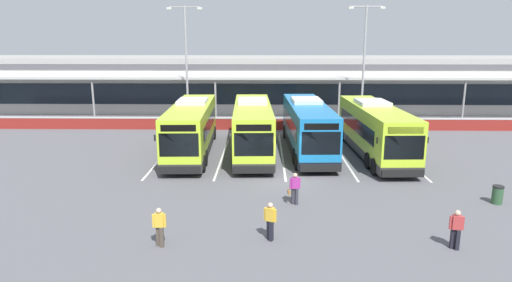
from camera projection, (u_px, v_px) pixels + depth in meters
name	position (u px, v px, depth m)	size (l,w,h in m)	color
ground_plane	(286.00, 179.00, 26.13)	(200.00, 200.00, 0.00)	#56565B
terminal_building	(275.00, 83.00, 51.65)	(70.00, 13.00, 6.00)	#B7B7B2
red_barrier_wall	(278.00, 124.00, 40.12)	(60.00, 0.40, 1.10)	maroon
coach_bus_leftmost	(192.00, 129.00, 31.64)	(3.25, 12.24, 3.78)	#B7DB2D
coach_bus_left_centre	(253.00, 129.00, 31.74)	(3.25, 12.24, 3.78)	#B7DB2D
coach_bus_centre	(307.00, 128.00, 32.07)	(3.25, 12.24, 3.78)	#1972B7
coach_bus_right_centre	(374.00, 131.00, 31.03)	(3.25, 12.24, 3.78)	#B7DB2D
bay_stripe_far_west	(166.00, 153.00, 32.13)	(0.14, 13.00, 0.01)	silver
bay_stripe_west	(224.00, 153.00, 32.05)	(0.14, 13.00, 0.01)	silver
bay_stripe_mid_west	(282.00, 153.00, 31.97)	(0.14, 13.00, 0.01)	silver
bay_stripe_centre	(340.00, 154.00, 31.89)	(0.14, 13.00, 0.01)	silver
bay_stripe_mid_east	(399.00, 154.00, 31.81)	(0.14, 13.00, 0.01)	silver
pedestrian_with_handbag	(295.00, 188.00, 21.99)	(0.64, 0.32, 1.62)	#33333D
pedestrian_in_dark_coat	(159.00, 226.00, 17.51)	(0.54, 0.30, 1.62)	#4C4238
pedestrian_child	(270.00, 220.00, 18.07)	(0.52, 0.40, 1.62)	black
pedestrian_near_bin	(456.00, 228.00, 17.29)	(0.54, 0.34, 1.62)	black
lamp_post_west	(186.00, 58.00, 41.35)	(3.24, 0.28, 11.00)	#9E9EA3
lamp_post_centre	(364.00, 58.00, 40.48)	(3.24, 0.28, 11.00)	#9E9EA3
litter_bin	(497.00, 195.00, 22.16)	(0.54, 0.54, 0.93)	#2D5133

